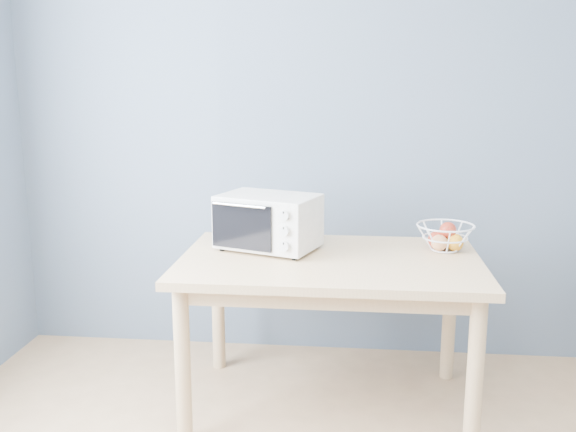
# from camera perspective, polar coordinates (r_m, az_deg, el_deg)

# --- Properties ---
(room) EXTENTS (4.01, 4.51, 2.61)m
(room) POSITION_cam_1_polar(r_m,az_deg,el_deg) (1.37, 8.20, 0.73)
(room) COLOR tan
(room) RESTS_ON ground
(dining_table) EXTENTS (1.40, 0.90, 0.75)m
(dining_table) POSITION_cam_1_polar(r_m,az_deg,el_deg) (3.04, 3.73, -5.56)
(dining_table) COLOR tan
(dining_table) RESTS_ON ground
(toaster_oven) EXTENTS (0.54, 0.45, 0.27)m
(toaster_oven) POSITION_cam_1_polar(r_m,az_deg,el_deg) (3.12, -2.06, -0.42)
(toaster_oven) COLOR silver
(toaster_oven) RESTS_ON dining_table
(fruit_basket) EXTENTS (0.29, 0.29, 0.14)m
(fruit_basket) POSITION_cam_1_polar(r_m,az_deg,el_deg) (3.20, 13.77, -1.82)
(fruit_basket) COLOR white
(fruit_basket) RESTS_ON dining_table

